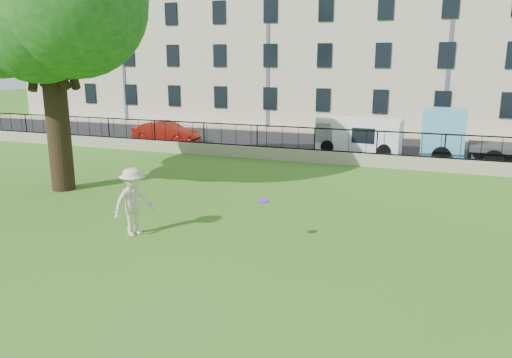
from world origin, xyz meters
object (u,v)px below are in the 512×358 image
at_px(red_sedan, 166,133).
at_px(blue_truck, 490,138).
at_px(frisbee, 264,201).
at_px(white_van, 359,135).
at_px(man, 133,202).

relative_size(red_sedan, blue_truck, 0.65).
height_order(red_sedan, blue_truck, blue_truck).
xyz_separation_m(frisbee, white_van, (0.36, 14.83, -0.33)).
height_order(man, white_van, man).
xyz_separation_m(man, frisbee, (3.80, 0.53, 0.27)).
bearing_deg(blue_truck, man, -124.56).
height_order(man, red_sedan, man).
relative_size(frisbee, white_van, 0.06).
relative_size(man, frisbee, 7.42).
relative_size(red_sedan, white_van, 0.90).
bearing_deg(white_van, blue_truck, -4.98).
relative_size(man, white_van, 0.45).
xyz_separation_m(man, red_sedan, (-7.20, 14.37, -0.34)).
bearing_deg(man, frisbee, -58.46).
bearing_deg(frisbee, blue_truck, 64.05).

